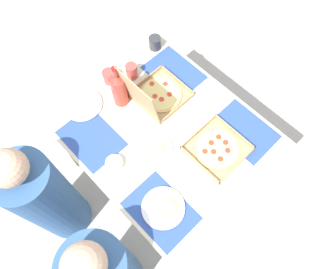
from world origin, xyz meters
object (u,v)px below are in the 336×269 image
pizza_box_edge_far (217,149)px  soda_bottle (119,89)px  diner_right_seat (47,199)px  cup_dark (109,77)px  cup_spare (155,43)px  condiment_bowl (114,164)px  plate_near_right (154,149)px  pizza_box_corner_left (156,95)px  cup_clear_left (132,71)px  plate_far_left (164,208)px  plate_near_left (83,105)px

pizza_box_edge_far → soda_bottle: size_ratio=0.92×
diner_right_seat → cup_dark: bearing=-72.7°
cup_spare → condiment_bowl: 0.86m
pizza_box_edge_far → cup_spare: (0.78, -0.26, 0.03)m
plate_near_right → cup_dark: 0.55m
pizza_box_edge_far → plate_near_right: 0.36m
pizza_box_corner_left → diner_right_seat: bearing=85.4°
soda_bottle → cup_clear_left: (0.09, -0.17, -0.08)m
soda_bottle → diner_right_seat: (-0.07, 0.70, -0.39)m
pizza_box_edge_far → cup_dark: size_ratio=3.22×
plate_near_right → cup_spare: (0.54, -0.52, 0.03)m
diner_right_seat → plate_far_left: bearing=-143.6°
cup_spare → cup_clear_left: (-0.07, 0.26, 0.01)m
cup_spare → cup_dark: 0.39m
soda_bottle → cup_clear_left: 0.21m
cup_spare → condiment_bowl: cup_spare is taller
plate_near_left → diner_right_seat: 0.61m
plate_near_left → cup_spare: size_ratio=2.64×
cup_spare → pizza_box_corner_left: bearing=137.9°
soda_bottle → cup_dark: soda_bottle is taller
plate_near_right → diner_right_seat: (0.30, 0.62, -0.27)m
pizza_box_edge_far → plate_near_left: size_ratio=1.27×
cup_spare → condiment_bowl: size_ratio=0.92×
pizza_box_corner_left → plate_near_left: (0.28, 0.35, -0.04)m
cup_dark → diner_right_seat: (-0.23, 0.74, -0.30)m
diner_right_seat → condiment_bowl: bearing=-118.6°
plate_near_left → cup_dark: (0.02, -0.23, 0.04)m
plate_near_right → cup_spare: size_ratio=2.51×
cup_dark → diner_right_seat: diner_right_seat is taller
plate_far_left → cup_dark: bearing=-21.0°
cup_spare → diner_right_seat: 1.20m
pizza_box_edge_far → cup_dark: cup_dark is taller
cup_spare → cup_dark: bearing=90.1°
cup_spare → diner_right_seat: bearing=101.6°
cup_clear_left → plate_far_left: bearing=149.4°
condiment_bowl → pizza_box_corner_left: bearing=-71.9°
pizza_box_corner_left → pizza_box_edge_far: pizza_box_corner_left is taller
soda_bottle → cup_dark: 0.19m
soda_bottle → cup_clear_left: soda_bottle is taller
plate_near_left → cup_clear_left: cup_clear_left is taller
diner_right_seat → soda_bottle: bearing=-84.3°
cup_spare → cup_clear_left: 0.27m
cup_dark → plate_far_left: bearing=159.0°
plate_far_left → cup_clear_left: size_ratio=2.25×
pizza_box_edge_far → cup_dark: bearing=9.8°
pizza_box_edge_far → cup_clear_left: (0.72, 0.01, 0.04)m
plate_near_right → cup_dark: (0.54, -0.12, 0.04)m
soda_bottle → cup_spare: soda_bottle is taller
cup_clear_left → condiment_bowl: bearing=129.2°
pizza_box_corner_left → soda_bottle: 0.23m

